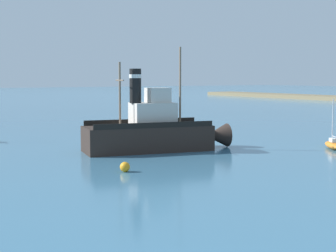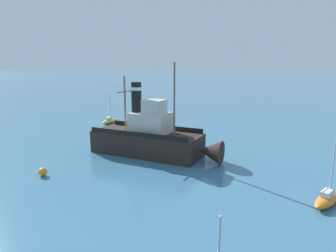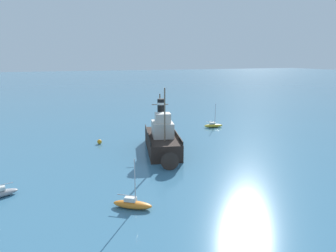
{
  "view_description": "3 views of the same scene",
  "coord_description": "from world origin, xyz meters",
  "views": [
    {
      "loc": [
        42.35,
        -23.33,
        7.02
      ],
      "look_at": [
        -0.67,
        4.17,
        2.15
      ],
      "focal_mm": 55.0,
      "sensor_mm": 36.0,
      "label": 1
    },
    {
      "loc": [
        30.62,
        10.87,
        9.75
      ],
      "look_at": [
        -1.98,
        3.03,
        2.72
      ],
      "focal_mm": 32.0,
      "sensor_mm": 36.0,
      "label": 2
    },
    {
      "loc": [
        14.75,
        42.67,
        13.86
      ],
      "look_at": [
        -1.05,
        -0.08,
        3.46
      ],
      "focal_mm": 32.0,
      "sensor_mm": 36.0,
      "label": 3
    }
  ],
  "objects": [
    {
      "name": "old_tugboat",
      "position": [
        0.52,
        1.81,
        1.83
      ],
      "size": [
        6.87,
        14.79,
        9.9
      ],
      "color": "#2D231E",
      "rests_on": "ground"
    },
    {
      "name": "sailboat_yellow",
      "position": [
        -14.57,
        -9.96,
        0.43
      ],
      "size": [
        3.94,
        1.83,
        4.9
      ],
      "color": "gold",
      "rests_on": "ground"
    },
    {
      "name": "mooring_buoy",
      "position": [
        8.89,
        -5.74,
        0.38
      ],
      "size": [
        0.75,
        0.75,
        0.75
      ],
      "primitive_type": "sphere",
      "color": "orange",
      "rests_on": "ground"
    },
    {
      "name": "ground_plane",
      "position": [
        0.0,
        0.0,
        0.0
      ],
      "size": [
        600.0,
        600.0,
        0.0
      ],
      "primitive_type": "plane",
      "color": "teal"
    },
    {
      "name": "sailboat_orange",
      "position": [
        8.94,
        17.25,
        0.43
      ],
      "size": [
        3.79,
        2.99,
        4.9
      ],
      "color": "orange",
      "rests_on": "ground"
    }
  ]
}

